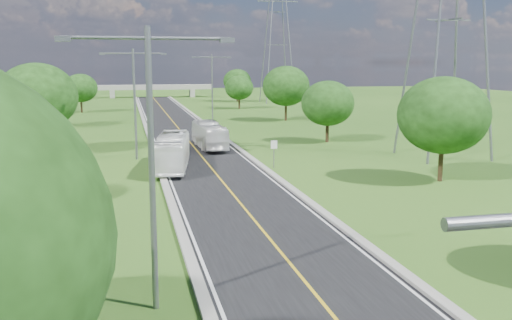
# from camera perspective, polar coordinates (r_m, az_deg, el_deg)

# --- Properties ---
(ground) EXTENTS (260.00, 260.00, 0.00)m
(ground) POSITION_cam_1_polar(r_m,az_deg,el_deg) (68.68, -7.08, 2.30)
(ground) COLOR #2A5217
(ground) RESTS_ON ground
(road) EXTENTS (8.00, 150.00, 0.06)m
(road) POSITION_cam_1_polar(r_m,az_deg,el_deg) (74.60, -7.56, 2.90)
(road) COLOR black
(road) RESTS_ON ground
(curb_left) EXTENTS (0.50, 150.00, 0.22)m
(curb_left) POSITION_cam_1_polar(r_m,az_deg,el_deg) (74.33, -10.82, 2.85)
(curb_left) COLOR gray
(curb_left) RESTS_ON ground
(curb_right) EXTENTS (0.50, 150.00, 0.22)m
(curb_right) POSITION_cam_1_polar(r_m,az_deg,el_deg) (75.10, -4.32, 3.06)
(curb_right) COLOR gray
(curb_right) RESTS_ON ground
(speed_limit_sign) EXTENTS (0.55, 0.09, 2.40)m
(speed_limit_sign) POSITION_cam_1_polar(r_m,az_deg,el_deg) (47.85, 1.81, 1.08)
(speed_limit_sign) COLOR slate
(speed_limit_sign) RESTS_ON ground
(overpass) EXTENTS (30.00, 3.00, 3.20)m
(overpass) POSITION_cam_1_polar(r_m,az_deg,el_deg) (148.07, -10.30, 7.10)
(overpass) COLOR gray
(overpass) RESTS_ON ground
(streetlight_near_left) EXTENTS (5.90, 0.25, 10.00)m
(streetlight_near_left) POSITION_cam_1_polar(r_m,az_deg,el_deg) (19.99, -10.46, 1.38)
(streetlight_near_left) COLOR slate
(streetlight_near_left) RESTS_ON ground
(streetlight_mid_left) EXTENTS (5.90, 0.25, 10.00)m
(streetlight_mid_left) POSITION_cam_1_polar(r_m,az_deg,el_deg) (52.86, -12.06, 6.43)
(streetlight_mid_left) COLOR slate
(streetlight_mid_left) RESTS_ON ground
(streetlight_far_right) EXTENTS (5.90, 0.25, 10.00)m
(streetlight_far_right) POSITION_cam_1_polar(r_m,az_deg,el_deg) (86.77, -4.42, 7.82)
(streetlight_far_right) COLOR slate
(streetlight_far_right) RESTS_ON ground
(power_tower_near) EXTENTS (9.00, 6.40, 28.00)m
(power_tower_near) POSITION_cam_1_polar(r_m,az_deg,el_deg) (56.02, 18.76, 14.57)
(power_tower_near) COLOR slate
(power_tower_near) RESTS_ON ground
(power_tower_far) EXTENTS (9.00, 6.40, 28.00)m
(power_tower_far) POSITION_cam_1_polar(r_m,az_deg,el_deg) (127.19, 2.14, 12.07)
(power_tower_far) COLOR slate
(power_tower_far) RESTS_ON ground
(tree_lc) EXTENTS (7.56, 7.56, 8.79)m
(tree_lc) POSITION_cam_1_polar(r_m,az_deg,el_deg) (58.44, -21.03, 5.93)
(tree_lc) COLOR black
(tree_lc) RESTS_ON ground
(tree_ld) EXTENTS (6.72, 6.72, 7.82)m
(tree_ld) POSITION_cam_1_polar(r_m,az_deg,el_deg) (82.50, -20.09, 6.48)
(tree_ld) COLOR black
(tree_ld) RESTS_ON ground
(tree_le) EXTENTS (5.88, 5.88, 6.84)m
(tree_le) POSITION_cam_1_polar(r_m,az_deg,el_deg) (106.15, -17.14, 6.89)
(tree_le) COLOR black
(tree_le) RESTS_ON ground
(tree_rb) EXTENTS (6.72, 6.72, 7.82)m
(tree_rb) POSITION_cam_1_polar(r_m,az_deg,el_deg) (44.29, 18.23, 4.27)
(tree_rb) COLOR black
(tree_rb) RESTS_ON ground
(tree_rc) EXTENTS (5.88, 5.88, 6.84)m
(tree_rc) POSITION_cam_1_polar(r_m,az_deg,el_deg) (63.78, 7.19, 5.64)
(tree_rc) COLOR black
(tree_rc) RESTS_ON ground
(tree_rd) EXTENTS (7.14, 7.14, 8.30)m
(tree_rd) POSITION_cam_1_polar(r_m,az_deg,el_deg) (87.16, 3.02, 7.40)
(tree_rd) COLOR black
(tree_rd) RESTS_ON ground
(tree_re) EXTENTS (5.46, 5.46, 6.35)m
(tree_re) POSITION_cam_1_polar(r_m,az_deg,el_deg) (109.96, -1.70, 7.24)
(tree_re) COLOR black
(tree_re) RESTS_ON ground
(tree_rf) EXTENTS (6.30, 6.30, 7.33)m
(tree_rf) POSITION_cam_1_polar(r_m,az_deg,el_deg) (130.22, -1.90, 7.90)
(tree_rf) COLOR black
(tree_rf) RESTS_ON ground
(bus_outbound) EXTENTS (2.55, 9.63, 2.66)m
(bus_outbound) POSITION_cam_1_polar(r_m,az_deg,el_deg) (59.00, -4.70, 2.49)
(bus_outbound) COLOR silver
(bus_outbound) RESTS_ON road
(bus_inbound) EXTENTS (3.94, 10.55, 2.87)m
(bus_inbound) POSITION_cam_1_polar(r_m,az_deg,el_deg) (47.78, -8.40, 0.84)
(bus_inbound) COLOR white
(bus_inbound) RESTS_ON road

